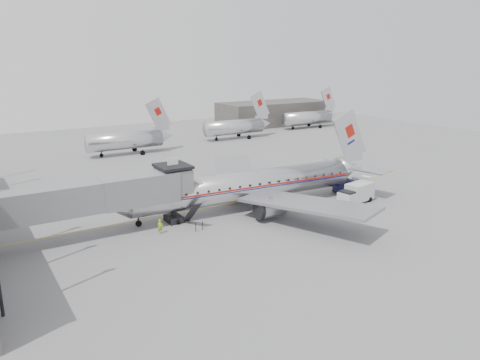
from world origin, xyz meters
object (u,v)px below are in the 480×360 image
object	(u,v)px
baggage_cart_white	(361,183)
ramp_worker	(160,227)
service_van	(356,193)
baggage_cart_navy	(343,186)
airliner	(251,185)

from	to	relation	value
baggage_cart_white	ramp_worker	distance (m)	29.80
service_van	ramp_worker	distance (m)	24.98
baggage_cart_navy	ramp_worker	bearing A→B (deg)	-166.37
airliner	ramp_worker	bearing A→B (deg)	-165.88
airliner	baggage_cart_white	xyz separation A→B (m)	(17.13, -1.31, -1.86)
airliner	ramp_worker	distance (m)	13.02
service_van	baggage_cart_navy	xyz separation A→B (m)	(1.65, 4.01, -0.29)
airliner	baggage_cart_navy	world-z (taller)	airliner
airliner	service_van	world-z (taller)	airliner
airliner	baggage_cart_white	size ratio (longest dim) A/B	15.09
baggage_cart_navy	baggage_cart_white	xyz separation A→B (m)	(3.33, -0.00, -0.03)
service_van	baggage_cart_navy	world-z (taller)	service_van
baggage_cart_white	ramp_worker	world-z (taller)	baggage_cart_white
service_van	baggage_cart_white	bearing A→B (deg)	29.63
baggage_cart_navy	ramp_worker	xyz separation A→B (m)	(-26.45, -1.01, -0.21)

